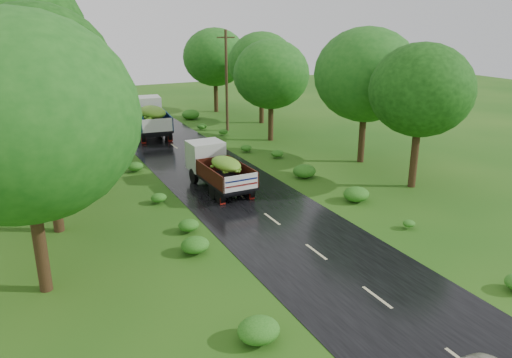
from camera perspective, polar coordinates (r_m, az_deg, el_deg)
ground at (r=18.81m, az=13.67°, el=-13.03°), size 120.00×120.00×0.00m
road at (r=22.35m, az=5.49°, el=-7.27°), size 6.50×80.00×0.02m
road_lines at (r=23.11m, az=4.19°, el=-6.30°), size 0.12×69.60×0.00m
truck_near at (r=28.69m, az=-4.46°, el=1.51°), size 2.18×5.80×2.42m
truck_far at (r=42.78m, az=-12.02°, el=7.13°), size 3.17×7.10×2.89m
utility_pole at (r=42.98m, az=-3.39°, el=11.22°), size 1.42×0.62×8.47m
trees_left at (r=34.04m, az=-26.41°, el=12.22°), size 6.63×33.43×10.40m
trees_right at (r=39.87m, az=4.04°, el=12.33°), size 6.22×30.73×7.56m
shrubs at (r=29.68m, az=-3.59°, el=0.05°), size 11.90×44.00×0.70m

